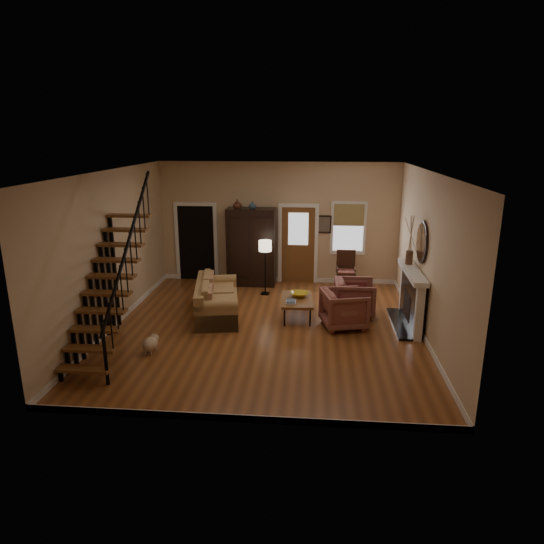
# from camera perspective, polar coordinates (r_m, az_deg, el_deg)

# --- Properties ---
(room) EXTENTS (7.00, 7.33, 3.30)m
(room) POSITION_cam_1_polar(r_m,az_deg,el_deg) (11.67, -1.93, 3.57)
(room) COLOR brown
(room) RESTS_ON ground
(staircase) EXTENTS (0.94, 2.80, 3.20)m
(staircase) POSITION_cam_1_polar(r_m,az_deg,el_deg) (9.38, -18.77, 0.22)
(staircase) COLOR brown
(staircase) RESTS_ON ground
(fireplace) EXTENTS (0.33, 1.95, 2.30)m
(fireplace) POSITION_cam_1_polar(r_m,az_deg,el_deg) (10.79, 16.30, -2.35)
(fireplace) COLOR black
(fireplace) RESTS_ON ground
(armoire) EXTENTS (1.30, 0.60, 2.10)m
(armoire) POSITION_cam_1_polar(r_m,az_deg,el_deg) (13.15, -2.42, 2.95)
(armoire) COLOR black
(armoire) RESTS_ON ground
(vase_a) EXTENTS (0.24, 0.24, 0.25)m
(vase_a) POSITION_cam_1_polar(r_m,az_deg,el_deg) (12.89, -4.10, 7.97)
(vase_a) COLOR #4C2619
(vase_a) RESTS_ON armoire
(vase_b) EXTENTS (0.20, 0.20, 0.21)m
(vase_b) POSITION_cam_1_polar(r_m,az_deg,el_deg) (12.83, -2.32, 7.88)
(vase_b) COLOR #334C60
(vase_b) RESTS_ON armoire
(sofa) EXTENTS (1.27, 2.24, 0.79)m
(sofa) POSITION_cam_1_polar(r_m,az_deg,el_deg) (11.07, -6.48, -3.20)
(sofa) COLOR #A27C49
(sofa) RESTS_ON ground
(coffee_table) EXTENTS (0.76, 1.23, 0.45)m
(coffee_table) POSITION_cam_1_polar(r_m,az_deg,el_deg) (10.95, 2.93, -4.25)
(coffee_table) COLOR brown
(coffee_table) RESTS_ON ground
(bowl) EXTENTS (0.41, 0.41, 0.10)m
(bowl) POSITION_cam_1_polar(r_m,az_deg,el_deg) (11.00, 3.24, -2.63)
(bowl) COLOR gold
(bowl) RESTS_ON coffee_table
(books) EXTENTS (0.22, 0.30, 0.06)m
(books) POSITION_cam_1_polar(r_m,az_deg,el_deg) (10.59, 2.24, -3.50)
(books) COLOR beige
(books) RESTS_ON coffee_table
(armchair_left) EXTENTS (1.08, 1.06, 0.82)m
(armchair_left) POSITION_cam_1_polar(r_m,az_deg,el_deg) (10.47, 8.48, -4.33)
(armchair_left) COLOR maroon
(armchair_left) RESTS_ON ground
(armchair_right) EXTENTS (0.91, 0.89, 0.82)m
(armchair_right) POSITION_cam_1_polar(r_m,az_deg,el_deg) (11.21, 9.69, -2.98)
(armchair_right) COLOR maroon
(armchair_right) RESTS_ON ground
(floor_lamp) EXTENTS (0.34, 0.34, 1.42)m
(floor_lamp) POSITION_cam_1_polar(r_m,az_deg,el_deg) (12.37, -0.81, 0.50)
(floor_lamp) COLOR black
(floor_lamp) RESTS_ON ground
(side_chair) EXTENTS (0.54, 0.54, 1.02)m
(side_chair) POSITION_cam_1_polar(r_m,az_deg,el_deg) (13.01, 8.70, 0.18)
(side_chair) COLOR #371E11
(side_chair) RESTS_ON ground
(dog) EXTENTS (0.31, 0.46, 0.32)m
(dog) POSITION_cam_1_polar(r_m,az_deg,el_deg) (9.55, -14.13, -8.33)
(dog) COLOR beige
(dog) RESTS_ON ground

